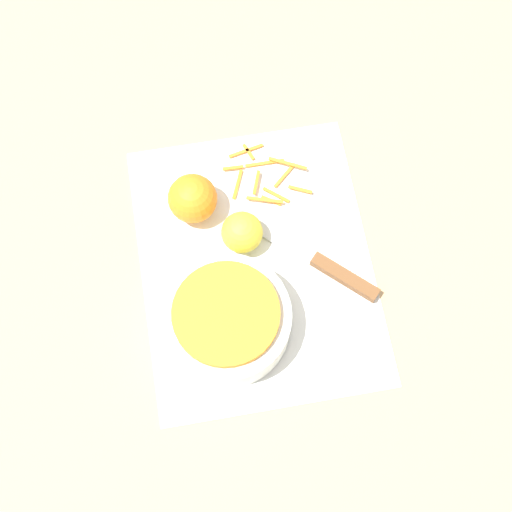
# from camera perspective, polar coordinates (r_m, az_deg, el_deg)

# --- Properties ---
(ground_plane) EXTENTS (4.00, 4.00, 0.00)m
(ground_plane) POSITION_cam_1_polar(r_m,az_deg,el_deg) (1.10, 0.00, -0.65)
(ground_plane) COLOR tan
(cutting_board) EXTENTS (0.45, 0.35, 0.01)m
(cutting_board) POSITION_cam_1_polar(r_m,az_deg,el_deg) (1.10, 0.00, -0.60)
(cutting_board) COLOR silver
(cutting_board) RESTS_ON ground_plane
(bowl_speckled) EXTENTS (0.19, 0.19, 0.07)m
(bowl_speckled) POSITION_cam_1_polar(r_m,az_deg,el_deg) (1.03, -2.35, -5.09)
(bowl_speckled) COLOR silver
(bowl_speckled) RESTS_ON cutting_board
(knife) EXTENTS (0.19, 0.21, 0.02)m
(knife) POSITION_cam_1_polar(r_m,az_deg,el_deg) (1.09, 5.84, -0.93)
(knife) COLOR brown
(knife) RESTS_ON cutting_board
(orange_left) EXTENTS (0.08, 0.08, 0.08)m
(orange_left) POSITION_cam_1_polar(r_m,az_deg,el_deg) (1.10, -5.10, 4.60)
(orange_left) COLOR orange
(orange_left) RESTS_ON cutting_board
(lemon) EXTENTS (0.06, 0.06, 0.06)m
(lemon) POSITION_cam_1_polar(r_m,az_deg,el_deg) (1.08, -1.13, 1.91)
(lemon) COLOR yellow
(lemon) RESTS_ON cutting_board
(peel_pile) EXTENTS (0.12, 0.13, 0.01)m
(peel_pile) POSITION_cam_1_polar(r_m,az_deg,el_deg) (1.15, 0.73, 6.41)
(peel_pile) COLOR orange
(peel_pile) RESTS_ON cutting_board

